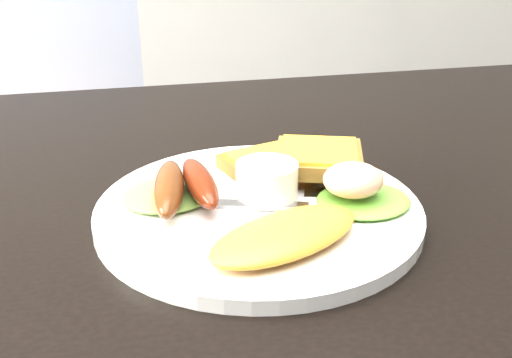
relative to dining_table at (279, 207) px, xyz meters
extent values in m
cube|color=black|center=(0.00, 0.00, 0.00)|extent=(1.20, 0.80, 0.04)
cube|color=tan|center=(-0.30, 0.74, -0.28)|extent=(0.53, 0.53, 0.05)
imported|color=navy|center=(0.26, 0.78, 0.02)|extent=(0.63, 0.52, 1.50)
cylinder|color=white|center=(-0.03, -0.05, 0.03)|extent=(0.28, 0.28, 0.01)
ellipsoid|color=#629D39|center=(-0.11, -0.02, 0.04)|extent=(0.11, 0.10, 0.01)
ellipsoid|color=#53A31B|center=(0.06, -0.07, 0.04)|extent=(0.09, 0.09, 0.01)
ellipsoid|color=yellow|center=(-0.03, -0.13, 0.04)|extent=(0.15, 0.11, 0.02)
ellipsoid|color=brown|center=(-0.11, -0.04, 0.05)|extent=(0.04, 0.11, 0.03)
ellipsoid|color=#622E0F|center=(-0.08, -0.04, 0.05)|extent=(0.03, 0.10, 0.02)
cylinder|color=white|center=(-0.02, -0.04, 0.05)|extent=(0.06, 0.06, 0.03)
cube|color=brown|center=(0.00, 0.01, 0.04)|extent=(0.11, 0.11, 0.01)
cube|color=olive|center=(0.04, -0.01, 0.05)|extent=(0.10, 0.10, 0.01)
ellipsoid|color=beige|center=(0.05, -0.07, 0.06)|extent=(0.06, 0.05, 0.03)
cube|color=#ADAFB7|center=(-0.07, -0.05, 0.03)|extent=(0.15, 0.06, 0.00)
camera|label=1|loc=(-0.14, -0.51, 0.27)|focal=42.00mm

